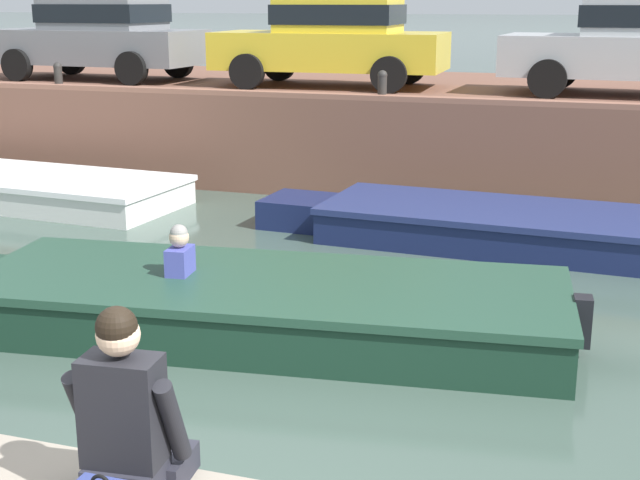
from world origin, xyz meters
TOP-DOWN VIEW (x-y plane):
  - ground_plane at (0.00, 4.75)m, footprint 400.00×400.00m
  - far_quay_wall at (0.00, 12.51)m, footprint 60.00×6.00m
  - far_wall_coping at (0.00, 9.63)m, footprint 60.00×0.24m
  - boat_moored_west_white at (-7.00, 7.87)m, footprint 6.16×2.29m
  - boat_moored_central_navy at (0.69, 7.63)m, footprint 6.23×2.13m
  - motorboat_passing at (-1.35, 3.72)m, footprint 6.86×2.64m
  - car_leftmost_grey at (-7.53, 11.55)m, footprint 4.06×1.99m
  - car_left_inner_yellow at (-2.87, 11.55)m, footprint 4.05×2.03m
  - mooring_bollard_west at (-7.30, 9.76)m, footprint 0.15×0.15m
  - mooring_bollard_mid at (-1.52, 9.76)m, footprint 0.15×0.15m
  - person_seated_right at (-0.12, -0.32)m, footprint 0.56×0.56m

SIDE VIEW (x-z plane):
  - ground_plane at x=0.00m, z-range 0.00..0.00m
  - boat_moored_west_white at x=-7.00m, z-range 0.00..0.44m
  - boat_moored_central_navy at x=0.69m, z-range 0.00..0.47m
  - motorboat_passing at x=-1.35m, z-range -0.24..0.77m
  - far_quay_wall at x=0.00m, z-range 0.00..1.57m
  - person_seated_right at x=-0.12m, z-range 0.66..1.62m
  - far_wall_coping at x=0.00m, z-range 1.57..1.65m
  - mooring_bollard_west at x=-7.30m, z-range 1.59..2.03m
  - mooring_bollard_mid at x=-1.52m, z-range 1.59..2.03m
  - car_leftmost_grey at x=-7.53m, z-range 1.64..3.18m
  - car_left_inner_yellow at x=-2.87m, z-range 1.64..3.18m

